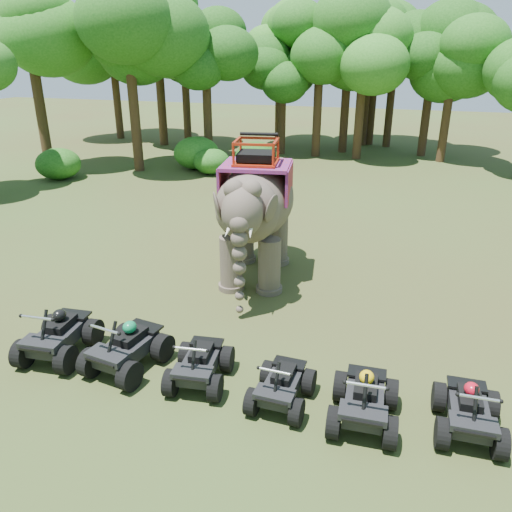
{
  "coord_description": "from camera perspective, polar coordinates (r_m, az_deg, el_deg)",
  "views": [
    {
      "loc": [
        3.44,
        -9.9,
        6.73
      ],
      "look_at": [
        0.0,
        1.2,
        1.9
      ],
      "focal_mm": 35.0,
      "sensor_mm": 36.0,
      "label": 1
    }
  ],
  "objects": [
    {
      "name": "tree_30",
      "position": [
        39.11,
        2.7,
        19.44
      ],
      "size": [
        6.46,
        6.46,
        9.22
      ],
      "primitive_type": null,
      "color": "#195114",
      "rests_on": "ground"
    },
    {
      "name": "ground",
      "position": [
        12.46,
        -1.66,
        -10.15
      ],
      "size": [
        110.0,
        110.0,
        0.0
      ],
      "primitive_type": "plane",
      "color": "#47381E",
      "rests_on": "ground"
    },
    {
      "name": "tree_0",
      "position": [
        33.85,
        11.96,
        18.22
      ],
      "size": [
        6.2,
        6.2,
        8.86
      ],
      "primitive_type": null,
      "color": "#195114",
      "rests_on": "ground"
    },
    {
      "name": "tree_33",
      "position": [
        38.5,
        -8.06,
        18.54
      ],
      "size": [
        5.83,
        5.83,
        8.33
      ],
      "primitive_type": null,
      "color": "#195114",
      "rests_on": "ground"
    },
    {
      "name": "tree_32",
      "position": [
        39.56,
        13.37,
        19.35
      ],
      "size": [
        6.86,
        6.86,
        9.8
      ],
      "primitive_type": null,
      "color": "#195114",
      "rests_on": "ground"
    },
    {
      "name": "tree_24",
      "position": [
        30.5,
        -13.93,
        17.83
      ],
      "size": [
        6.35,
        6.35,
        9.08
      ],
      "primitive_type": null,
      "color": "#195114",
      "rests_on": "ground"
    },
    {
      "name": "tree_28",
      "position": [
        38.9,
        15.26,
        18.08
      ],
      "size": [
        5.87,
        5.87,
        8.38
      ],
      "primitive_type": null,
      "color": "#195114",
      "rests_on": "ground"
    },
    {
      "name": "tree_36",
      "position": [
        36.02,
        10.32,
        18.88
      ],
      "size": [
        6.48,
        6.48,
        9.25
      ],
      "primitive_type": null,
      "color": "#195114",
      "rests_on": "ground"
    },
    {
      "name": "tree_27",
      "position": [
        38.97,
        -11.01,
        20.19
      ],
      "size": [
        7.52,
        7.52,
        10.74
      ],
      "primitive_type": null,
      "color": "#195114",
      "rests_on": "ground"
    },
    {
      "name": "tree_25",
      "position": [
        32.16,
        -5.63,
        17.71
      ],
      "size": [
        5.69,
        5.69,
        8.13
      ],
      "primitive_type": null,
      "color": "#195114",
      "rests_on": "ground"
    },
    {
      "name": "atv_0",
      "position": [
        12.64,
        -21.78,
        -7.79
      ],
      "size": [
        1.5,
        1.96,
        1.37
      ],
      "primitive_type": null,
      "rotation": [
        0.0,
        0.0,
        0.08
      ],
      "color": "black",
      "rests_on": "ground"
    },
    {
      "name": "atv_3",
      "position": [
        10.37,
        2.97,
        -13.9
      ],
      "size": [
        1.19,
        1.59,
        1.14
      ],
      "primitive_type": null,
      "rotation": [
        0.0,
        0.0,
        -0.04
      ],
      "color": "black",
      "rests_on": "ground"
    },
    {
      "name": "atv_2",
      "position": [
        10.98,
        -6.48,
        -11.5
      ],
      "size": [
        1.38,
        1.76,
        1.21
      ],
      "primitive_type": null,
      "rotation": [
        0.0,
        0.0,
        0.12
      ],
      "color": "black",
      "rests_on": "ground"
    },
    {
      "name": "atv_4",
      "position": [
        10.1,
        12.35,
        -15.1
      ],
      "size": [
        1.34,
        1.79,
        1.29
      ],
      "primitive_type": null,
      "rotation": [
        0.0,
        0.0,
        0.04
      ],
      "color": "black",
      "rests_on": "ground"
    },
    {
      "name": "tree_29",
      "position": [
        42.84,
        -15.86,
        19.17
      ],
      "size": [
        6.69,
        6.69,
        9.56
      ],
      "primitive_type": null,
      "color": "#195114",
      "rests_on": "ground"
    },
    {
      "name": "tree_1",
      "position": [
        34.41,
        21.15,
        16.39
      ],
      "size": [
        5.44,
        5.44,
        7.77
      ],
      "primitive_type": null,
      "color": "#195114",
      "rests_on": "ground"
    },
    {
      "name": "tree_26",
      "position": [
        35.02,
        3.02,
        17.12
      ],
      "size": [
        4.8,
        4.8,
        6.85
      ],
      "primitive_type": null,
      "color": "#195114",
      "rests_on": "ground"
    },
    {
      "name": "atv_1",
      "position": [
        11.68,
        -14.62,
        -9.44
      ],
      "size": [
        1.61,
        2.02,
        1.36
      ],
      "primitive_type": null,
      "rotation": [
        0.0,
        0.0,
        -0.15
      ],
      "color": "black",
      "rests_on": "ground"
    },
    {
      "name": "tree_31",
      "position": [
        39.13,
        12.6,
        19.15
      ],
      "size": [
        6.63,
        6.63,
        9.47
      ],
      "primitive_type": null,
      "color": "#195114",
      "rests_on": "ground"
    },
    {
      "name": "elephant",
      "position": [
        15.3,
        -0.03,
        5.33
      ],
      "size": [
        3.04,
        5.51,
        4.39
      ],
      "primitive_type": null,
      "rotation": [
        0.0,
        0.0,
        0.15
      ],
      "color": "brown",
      "rests_on": "ground"
    },
    {
      "name": "tree_23",
      "position": [
        32.3,
        -23.75,
        17.25
      ],
      "size": [
        6.63,
        6.63,
        9.48
      ],
      "primitive_type": null,
      "color": "#195114",
      "rests_on": "ground"
    },
    {
      "name": "tree_35",
      "position": [
        34.3,
        7.15,
        18.47
      ],
      "size": [
        6.13,
        6.13,
        8.75
      ],
      "primitive_type": null,
      "color": "#195114",
      "rests_on": "ground"
    },
    {
      "name": "tree_34",
      "position": [
        36.05,
        19.17,
        17.51
      ],
      "size": [
        5.99,
        5.99,
        8.56
      ],
      "primitive_type": null,
      "color": "#195114",
      "rests_on": "ground"
    },
    {
      "name": "atv_5",
      "position": [
        10.47,
        23.28,
        -15.37
      ],
      "size": [
        1.25,
        1.68,
        1.22
      ],
      "primitive_type": null,
      "rotation": [
        0.0,
        0.0,
        0.03
      ],
      "color": "black",
      "rests_on": "ground"
    }
  ]
}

